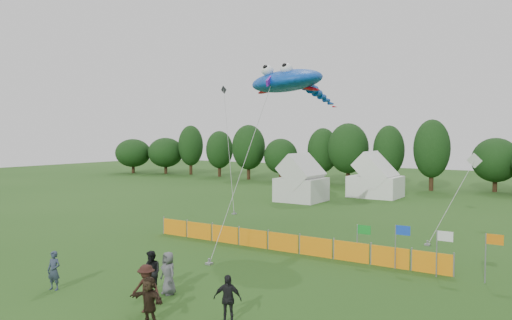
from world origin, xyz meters
The scene contains 15 objects.
ground centered at (0.00, 0.00, 0.00)m, with size 160.00×160.00×0.00m, color #234C16.
treeline centered at (1.61, 44.93, 4.18)m, with size 104.57×8.78×8.36m.
tent_left centered at (-9.18, 27.92, 1.85)m, with size 4.16×4.16×3.67m.
tent_right centered at (-4.30, 34.86, 1.78)m, with size 5.01×4.01×3.54m.
barrier_fence centered at (-0.30, 9.16, 0.50)m, with size 17.90×0.06×1.00m.
flag_row centered at (7.21, 8.96, 1.42)m, with size 6.73×0.57×2.19m.
spectator_a centered at (-4.82, -1.95, 0.81)m, with size 0.59×0.39×1.62m, color #2E394D.
spectator_b centered at (-1.14, -0.01, 0.86)m, with size 0.84×0.65×1.72m, color black.
spectator_c centered at (0.30, -1.71, 0.88)m, with size 1.13×0.65×1.76m, color #311913.
spectator_d centered at (3.38, -0.92, 0.84)m, with size 0.99×0.41×1.68m, color black.
spectator_e centered at (-0.47, 0.26, 0.86)m, with size 0.84×0.55×1.73m, color #56575C.
spectator_f centered at (1.16, -2.42, 0.81)m, with size 1.51×0.48×1.63m, color black.
stingray_kite centered at (-1.97, 12.83, 9.70)m, with size 6.54×14.92×10.69m.
small_kite_white centered at (6.59, 21.54, 3.19)m, with size 1.56×9.68×5.13m.
small_kite_dark centered at (-13.07, 21.33, 5.95)m, with size 6.07×6.27×11.11m.
Camera 1 is at (13.40, -14.39, 6.48)m, focal length 35.00 mm.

